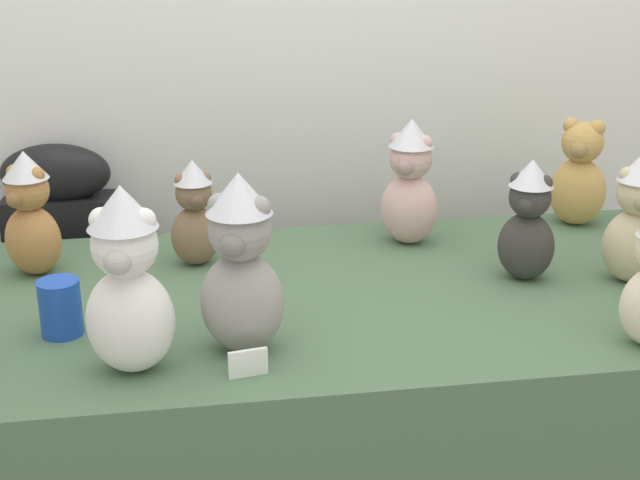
# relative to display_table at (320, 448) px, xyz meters

# --- Properties ---
(wall_back) EXTENTS (7.00, 0.08, 2.60)m
(wall_back) POSITION_rel_display_table_xyz_m (0.00, 0.68, 0.91)
(wall_back) COLOR white
(wall_back) RESTS_ON ground_plane
(display_table) EXTENTS (1.94, 0.85, 0.78)m
(display_table) POSITION_rel_display_table_xyz_m (0.00, 0.00, 0.00)
(display_table) COLOR #4C6B4C
(display_table) RESTS_ON ground_plane
(instrument_case) EXTENTS (0.29, 0.14, 0.99)m
(instrument_case) POSITION_rel_display_table_xyz_m (-0.60, 0.56, 0.11)
(instrument_case) COLOR black
(instrument_case) RESTS_ON ground_plane
(teddy_bear_ash) EXTENTS (0.19, 0.17, 0.34)m
(teddy_bear_ash) POSITION_rel_display_table_xyz_m (-0.18, -0.24, 0.55)
(teddy_bear_ash) COLOR gray
(teddy_bear_ash) RESTS_ON display_table
(teddy_bear_mocha) EXTENTS (0.12, 0.11, 0.25)m
(teddy_bear_mocha) POSITION_rel_display_table_xyz_m (-0.25, 0.21, 0.51)
(teddy_bear_mocha) COLOR #7F6047
(teddy_bear_mocha) RESTS_ON display_table
(teddy_bear_snow) EXTENTS (0.18, 0.16, 0.34)m
(teddy_bear_snow) POSITION_rel_display_table_xyz_m (-0.38, -0.28, 0.55)
(teddy_bear_snow) COLOR white
(teddy_bear_snow) RESTS_ON display_table
(teddy_bear_honey) EXTENTS (0.19, 0.18, 0.28)m
(teddy_bear_honey) POSITION_rel_display_table_xyz_m (0.72, 0.33, 0.52)
(teddy_bear_honey) COLOR tan
(teddy_bear_honey) RESTS_ON display_table
(teddy_bear_caramel) EXTENTS (0.17, 0.16, 0.28)m
(teddy_bear_caramel) POSITION_rel_display_table_xyz_m (-0.61, 0.21, 0.53)
(teddy_bear_caramel) COLOR #B27A42
(teddy_bear_caramel) RESTS_ON display_table
(teddy_bear_charcoal) EXTENTS (0.16, 0.15, 0.27)m
(teddy_bear_charcoal) POSITION_rel_display_table_xyz_m (0.46, 0.01, 0.52)
(teddy_bear_charcoal) COLOR #383533
(teddy_bear_charcoal) RESTS_ON display_table
(teddy_bear_blush) EXTENTS (0.18, 0.17, 0.31)m
(teddy_bear_blush) POSITION_rel_display_table_xyz_m (0.26, 0.27, 0.54)
(teddy_bear_blush) COLOR beige
(teddy_bear_blush) RESTS_ON display_table
(teddy_bear_sand) EXTENTS (0.16, 0.14, 0.29)m
(teddy_bear_sand) POSITION_rel_display_table_xyz_m (0.68, -0.04, 0.53)
(teddy_bear_sand) COLOR #CCB78E
(teddy_bear_sand) RESTS_ON display_table
(party_cup_blue) EXTENTS (0.08, 0.08, 0.11)m
(party_cup_blue) POSITION_rel_display_table_xyz_m (-0.52, -0.11, 0.44)
(party_cup_blue) COLOR blue
(party_cup_blue) RESTS_ON display_table
(name_card_front_left) EXTENTS (0.07, 0.02, 0.05)m
(name_card_front_left) POSITION_rel_display_table_xyz_m (-0.18, -0.34, 0.41)
(name_card_front_left) COLOR white
(name_card_front_left) RESTS_ON display_table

